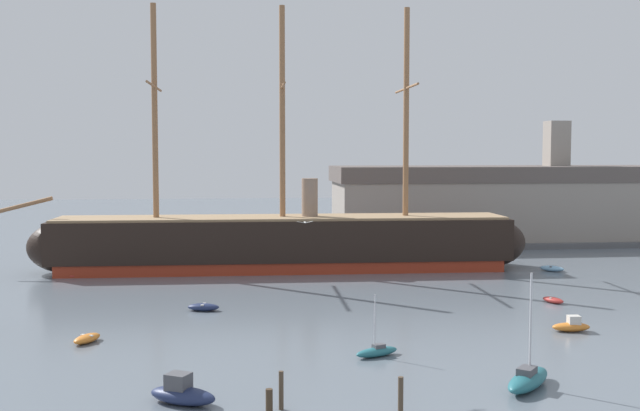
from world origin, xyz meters
TOP-DOWN VIEW (x-y plane):
  - tall_ship at (-3.33, 57.85)m, footprint 64.52×13.44m
  - motorboat_foreground_left at (-11.85, 10.18)m, footprint 4.38×3.46m
  - sailboat_foreground_right at (8.42, 10.78)m, footprint 4.64×5.08m
  - sailboat_near_centre at (0.77, 18.75)m, footprint 3.45×2.28m
  - dinghy_mid_left at (-19.79, 24.81)m, footprint 2.25×2.91m
  - motorboat_mid_right at (17.29, 24.33)m, footprint 3.05×1.45m
  - dinghy_alongside_bow at (-11.73, 35.31)m, footprint 2.99×1.77m
  - dinghy_alongside_stern at (20.50, 35.29)m, footprint 1.89×2.55m
  - dinghy_far_left at (-27.51, 55.00)m, footprint 2.13×1.70m
  - dinghy_far_right at (28.15, 53.47)m, footprint 2.94×2.82m
  - dinghy_distant_centre at (1.67, 63.68)m, footprint 1.17×2.21m
  - mooring_piling_nearest at (-0.10, 7.13)m, footprint 0.29×0.29m
  - mooring_piling_left_pair at (-7.08, 8.29)m, footprint 0.38×0.38m
  - mooring_piling_right_pair at (-6.41, 8.64)m, footprint 0.26×0.26m
  - dockside_warehouse_right at (31.57, 81.31)m, footprint 55.23×17.25m
  - seagull_in_flight at (-4.48, 15.41)m, footprint 1.04×0.41m

SIDE VIEW (x-z plane):
  - dinghy_far_left at x=-27.51m, z-range 0.00..0.47m
  - dinghy_distant_centre at x=1.67m, z-range 0.00..0.50m
  - dinghy_alongside_stern at x=20.50m, z-range 0.00..0.56m
  - dinghy_mid_left at x=-19.79m, z-range 0.00..0.63m
  - dinghy_alongside_bow at x=-11.73m, z-range 0.00..0.66m
  - dinghy_far_right at x=28.15m, z-range 0.00..0.67m
  - sailboat_near_centre at x=0.77m, z-range -1.80..2.53m
  - motorboat_mid_right at x=17.29m, z-range -0.19..1.06m
  - sailboat_foreground_right at x=8.42m, z-range -2.87..4.03m
  - motorboat_foreground_left at x=-11.85m, z-range -0.25..1.46m
  - mooring_piling_left_pair at x=-7.08m, z-range 0.00..1.28m
  - mooring_piling_nearest at x=-0.10m, z-range 0.00..2.06m
  - mooring_piling_right_pair at x=-6.41m, z-range 0.00..2.13m
  - tall_ship at x=-3.33m, z-range -12.14..18.90m
  - dockside_warehouse_right at x=31.57m, z-range -3.46..15.32m
  - seagull_in_flight at x=-4.48m, z-range 9.57..9.70m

